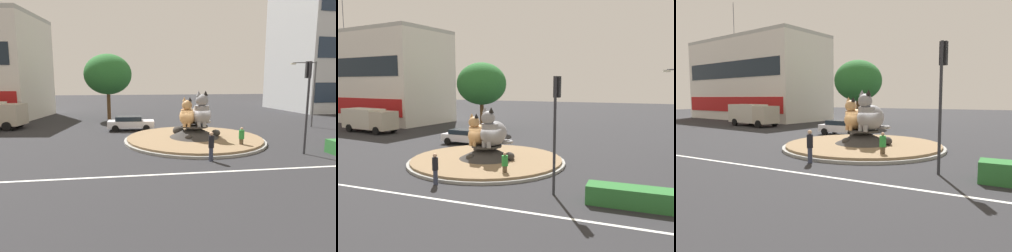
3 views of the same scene
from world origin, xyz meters
TOP-DOWN VIEW (x-y plane):
  - ground_plane at (0.00, 0.00)m, footprint 160.00×160.00m
  - lane_centreline at (0.00, -7.92)m, footprint 112.00×0.20m
  - roundabout_island at (-0.01, 0.01)m, footprint 11.12×11.12m
  - cat_statue_calico at (-0.58, -0.10)m, footprint 1.91×2.32m
  - cat_statue_grey at (0.54, -0.12)m, footprint 2.23×2.86m
  - traffic_light_mast at (6.18, -5.04)m, footprint 0.35×0.46m
  - shophouse_block at (-28.28, 19.13)m, footprint 25.44×13.39m
  - clipped_hedge_strip at (11.19, -5.43)m, footprint 6.64×1.20m
  - broadleaf_tree_behind_island at (-7.38, 14.44)m, footprint 5.78×5.78m
  - pedestrian_green_shirt at (2.67, -3.11)m, footprint 0.38×0.38m
  - pedestrian_black_shirt at (-0.40, -5.88)m, footprint 0.34×0.34m
  - sedan_on_far_lane at (-4.91, 5.87)m, footprint 4.50×2.11m
  - delivery_box_truck at (-19.01, 8.67)m, footprint 7.35×3.49m

SIDE VIEW (x-z plane):
  - ground_plane at x=0.00m, z-range 0.00..0.00m
  - lane_centreline at x=0.00m, z-range 0.00..0.01m
  - roundabout_island at x=-0.01m, z-range -0.28..0.97m
  - clipped_hedge_strip at x=11.19m, z-range 0.00..0.90m
  - sedan_on_far_lane at x=-4.91m, z-range 0.06..1.43m
  - pedestrian_green_shirt at x=2.67m, z-range 0.03..1.58m
  - pedestrian_black_shirt at x=-0.40m, z-range 0.06..1.84m
  - delivery_box_truck at x=-19.01m, z-range 0.17..2.85m
  - cat_statue_calico at x=-0.58m, z-range 0.95..3.24m
  - cat_statue_grey at x=0.54m, z-range 0.89..3.66m
  - traffic_light_mast at x=6.18m, z-range 1.12..7.10m
  - broadleaf_tree_behind_island at x=-7.38m, z-range 1.54..9.57m
  - shophouse_block at x=-28.28m, z-range -2.82..15.82m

